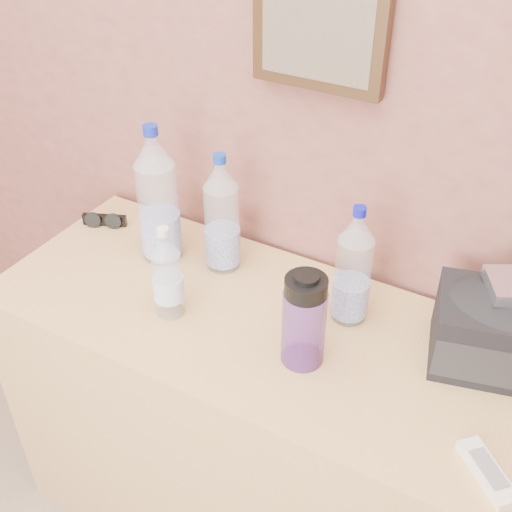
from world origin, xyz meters
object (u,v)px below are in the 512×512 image
at_px(pet_large_b, 222,219).
at_px(sunglasses, 105,220).
at_px(dresser, 256,430).
at_px(ac_remote, 487,472).
at_px(pet_small, 168,277).
at_px(nalgene_bottle, 304,319).
at_px(toiletry_bag, 501,330).
at_px(pet_large_a, 158,202).
at_px(pet_large_c, 353,271).

distance_m(pet_large_b, sunglasses, 0.41).
distance_m(dresser, sunglasses, 0.72).
bearing_deg(ac_remote, pet_small, -142.40).
bearing_deg(nalgene_bottle, dresser, 157.26).
height_order(nalgene_bottle, sunglasses, nalgene_bottle).
distance_m(dresser, ac_remote, 0.72).
distance_m(pet_small, toiletry_bag, 0.73).
distance_m(pet_large_a, toiletry_bag, 0.85).
height_order(pet_small, ac_remote, pet_small).
height_order(dresser, nalgene_bottle, nalgene_bottle).
distance_m(pet_large_b, nalgene_bottle, 0.38).
bearing_deg(pet_large_c, toiletry_bag, 3.13).
xyz_separation_m(nalgene_bottle, sunglasses, (-0.71, 0.20, -0.10)).
height_order(pet_large_c, ac_remote, pet_large_c).
distance_m(pet_large_a, nalgene_bottle, 0.51).
bearing_deg(sunglasses, dresser, -36.77).
bearing_deg(pet_large_b, toiletry_bag, -0.64).
height_order(pet_large_c, sunglasses, pet_large_c).
relative_size(pet_small, toiletry_bag, 0.89).
relative_size(pet_small, sunglasses, 1.90).
height_order(nalgene_bottle, toiletry_bag, nalgene_bottle).
height_order(dresser, sunglasses, sunglasses).
bearing_deg(pet_large_c, pet_small, -152.57).
xyz_separation_m(ac_remote, toiletry_bag, (-0.06, 0.29, 0.08)).
bearing_deg(ac_remote, pet_large_c, -171.61).
bearing_deg(ac_remote, pet_large_b, -158.07).
relative_size(pet_large_a, pet_large_b, 1.17).
height_order(pet_large_c, toiletry_bag, pet_large_c).
xyz_separation_m(pet_small, ac_remote, (0.76, -0.08, -0.09)).
xyz_separation_m(pet_large_a, ac_remote, (0.90, -0.26, -0.15)).
bearing_deg(pet_large_c, ac_remote, -35.62).
height_order(dresser, pet_large_b, pet_large_b).
relative_size(dresser, pet_large_a, 3.50).
height_order(pet_large_c, nalgene_bottle, pet_large_c).
distance_m(pet_large_b, ac_remote, 0.81).
bearing_deg(pet_large_b, ac_remote, -22.08).
distance_m(pet_small, nalgene_bottle, 0.34).
xyz_separation_m(sunglasses, toiletry_bag, (1.07, -0.00, 0.07)).
xyz_separation_m(sunglasses, ac_remote, (1.13, -0.30, -0.01)).
xyz_separation_m(dresser, sunglasses, (-0.57, 0.13, 0.42)).
relative_size(pet_large_c, ac_remote, 2.12).
distance_m(dresser, pet_small, 0.55).
xyz_separation_m(nalgene_bottle, ac_remote, (0.42, -0.10, -0.10)).
bearing_deg(pet_large_a, nalgene_bottle, -18.10).
distance_m(dresser, pet_large_a, 0.67).
bearing_deg(pet_large_b, nalgene_bottle, -31.83).
height_order(pet_large_b, pet_small, pet_large_b).
xyz_separation_m(pet_large_a, pet_large_b, (0.16, 0.04, -0.02)).
bearing_deg(nalgene_bottle, pet_small, -177.46).
distance_m(pet_small, ac_remote, 0.77).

